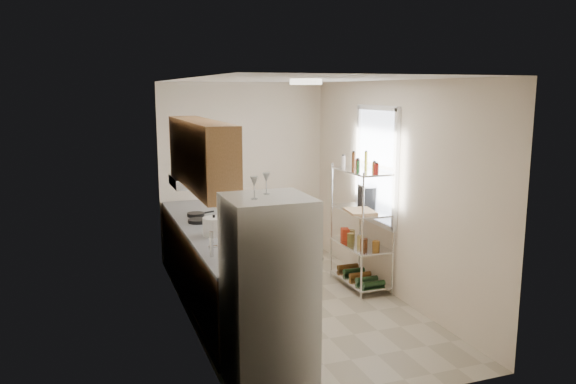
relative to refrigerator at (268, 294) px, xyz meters
The scene contains 16 objects.
room 1.93m from the refrigerator, 62.30° to the left, with size 2.52×4.42×2.62m.
counter_run 2.13m from the refrigerator, 91.33° to the left, with size 0.63×3.51×0.90m.
upper_cabinets 2.02m from the refrigerator, 96.01° to the left, with size 0.33×2.20×0.72m, color #B37C4C.
range_hood 2.62m from the refrigerator, 92.91° to the left, with size 0.50×0.60×0.12m, color #B7BABC.
window 2.99m from the refrigerator, 43.77° to the left, with size 0.06×1.00×1.46m, color white.
bakers_rack 2.72m from the refrigerator, 46.16° to the left, with size 0.45×0.90×1.73m.
ceiling_dome 2.38m from the refrigerator, 57.34° to the left, with size 0.34×0.34×0.06m, color white.
refrigerator is the anchor object (origin of this frame).
wine_glass_a 0.92m from the refrigerator, 76.90° to the left, with size 0.06×0.06×0.18m, color silver, non-canonical shape.
wine_glass_b 0.92m from the refrigerator, 153.33° to the right, with size 0.06×0.06×0.18m, color silver, non-canonical shape.
rice_cooker 1.76m from the refrigerator, 91.88° to the left, with size 0.25×0.25×0.20m, color white.
frying_pan_large 2.42m from the refrigerator, 92.50° to the left, with size 0.25×0.25×0.04m, color black.
frying_pan_small 2.77m from the refrigerator, 91.41° to the left, with size 0.22×0.22×0.05m, color black.
cutting_board 2.54m from the refrigerator, 45.48° to the left, with size 0.32×0.41×0.03m, color tan.
espresso_machine 2.93m from the refrigerator, 46.18° to the left, with size 0.16×0.24×0.28m, color black.
storage_bag 2.84m from the refrigerator, 51.27° to the left, with size 0.09×0.13×0.15m, color #B02E15.
Camera 1 is at (-2.23, -5.85, 2.48)m, focal length 35.00 mm.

